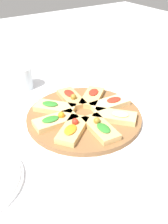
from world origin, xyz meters
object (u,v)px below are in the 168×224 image
plate_right (165,86)px  napkin_stack (61,204)px  water_glass (22,78)px  serving_board (84,116)px

plate_right → napkin_stack: 0.68m
water_glass → plate_right: bearing=-33.8°
napkin_stack → plate_right: bearing=22.3°
serving_board → water_glass: bearing=104.6°
water_glass → napkin_stack: 0.60m
serving_board → water_glass: water_glass is taller
plate_right → water_glass: 0.58m
serving_board → plate_right: (0.40, -0.00, -0.00)m
plate_right → water_glass: bearing=146.2°
plate_right → serving_board: bearing=180.0°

